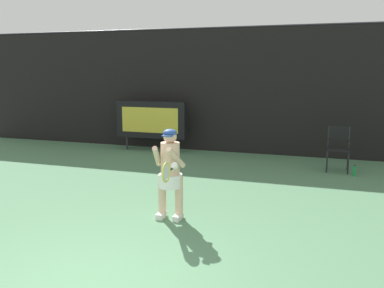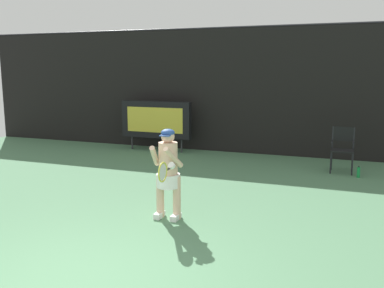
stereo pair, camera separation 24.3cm
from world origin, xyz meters
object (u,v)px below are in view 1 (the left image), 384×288
Objects in this scene: umpire_chair at (338,146)px; tennis_player at (170,170)px; scoreboard at (151,120)px; tennis_racket at (167,172)px; water_bottle at (354,171)px.

umpire_chair is 5.12m from tennis_player.
umpire_chair is (5.33, -0.91, -0.33)m from scoreboard.
tennis_player is at bearing 101.07° from tennis_racket.
umpire_chair is 0.75m from water_bottle.
scoreboard is 8.30× the size of water_bottle.
water_bottle is (0.38, -0.42, -0.50)m from umpire_chair.
scoreboard is 3.65× the size of tennis_racket.
scoreboard is at bearing 111.11° from tennis_racket.
water_bottle is 5.38m from tennis_racket.
water_bottle is 5.03m from tennis_player.
tennis_racket is (-2.49, -4.90, 0.30)m from umpire_chair.
scoreboard is at bearing 116.98° from tennis_player.
tennis_player is (-3.02, -3.97, 0.70)m from water_bottle.
water_bottle is (5.71, -1.33, -0.82)m from scoreboard.
tennis_racket is at bearing -116.95° from umpire_chair.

